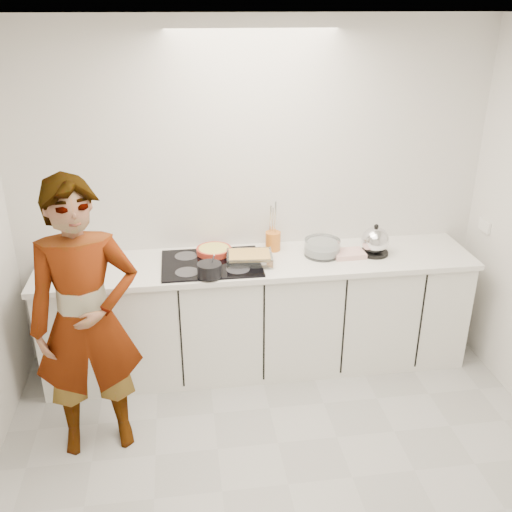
{
  "coord_description": "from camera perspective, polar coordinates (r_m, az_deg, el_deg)",
  "views": [
    {
      "loc": [
        -0.55,
        -2.52,
        2.67
      ],
      "look_at": [
        -0.05,
        1.05,
        1.05
      ],
      "focal_mm": 40.0,
      "sensor_mm": 36.0,
      "label": 1
    }
  ],
  "objects": [
    {
      "name": "tea_towel",
      "position": [
        4.34,
        9.24,
        0.22
      ],
      "size": [
        0.24,
        0.18,
        0.04
      ],
      "primitive_type": "cube",
      "rotation": [
        0.0,
        0.0,
        0.04
      ],
      "color": "white",
      "rests_on": "countertop"
    },
    {
      "name": "ceiling",
      "position": [
        2.58,
        4.68,
        22.57
      ],
      "size": [
        3.6,
        3.2,
        0.0
      ],
      "primitive_type": "cube",
      "color": "white",
      "rests_on": "wall_back"
    },
    {
      "name": "utensil_crock",
      "position": [
        4.38,
        1.71,
        1.51
      ],
      "size": [
        0.15,
        0.15,
        0.15
      ],
      "primitive_type": "cylinder",
      "rotation": [
        0.0,
        0.0,
        0.33
      ],
      "color": "orange",
      "rests_on": "countertop"
    },
    {
      "name": "base_cabinets",
      "position": [
        4.44,
        0.23,
        -6.01
      ],
      "size": [
        3.2,
        0.58,
        0.87
      ],
      "primitive_type": "cube",
      "color": "white",
      "rests_on": "floor"
    },
    {
      "name": "floor",
      "position": [
        3.71,
        3.24,
        -21.83
      ],
      "size": [
        3.6,
        3.2,
        0.0
      ],
      "primitive_type": "cube",
      "color": "#ACACAA",
      "rests_on": "ground"
    },
    {
      "name": "countertop",
      "position": [
        4.23,
        0.24,
        -0.68
      ],
      "size": [
        3.24,
        0.64,
        0.04
      ],
      "primitive_type": "cube",
      "color": "white",
      "rests_on": "base_cabinets"
    },
    {
      "name": "saucepan",
      "position": [
        3.95,
        -4.68,
        -1.38
      ],
      "size": [
        0.22,
        0.22,
        0.16
      ],
      "color": "black",
      "rests_on": "hob"
    },
    {
      "name": "tart_dish",
      "position": [
        4.31,
        -4.22,
        0.58
      ],
      "size": [
        0.3,
        0.3,
        0.04
      ],
      "color": "#B93422",
      "rests_on": "hob"
    },
    {
      "name": "hob",
      "position": [
        4.17,
        -4.48,
        -0.73
      ],
      "size": [
        0.72,
        0.54,
        0.01
      ],
      "primitive_type": "cube",
      "color": "black",
      "rests_on": "countertop"
    },
    {
      "name": "baking_dish",
      "position": [
        4.16,
        -0.67,
        -0.11
      ],
      "size": [
        0.35,
        0.27,
        0.06
      ],
      "color": "silver",
      "rests_on": "hob"
    },
    {
      "name": "cook",
      "position": [
        3.6,
        -16.61,
        -6.32
      ],
      "size": [
        0.71,
        0.52,
        1.81
      ],
      "primitive_type": "imported",
      "rotation": [
        0.0,
        0.0,
        0.14
      ],
      "color": "white",
      "rests_on": "floor"
    },
    {
      "name": "kettle",
      "position": [
        4.38,
        11.81,
        1.42
      ],
      "size": [
        0.25,
        0.25,
        0.24
      ],
      "color": "black",
      "rests_on": "countertop"
    },
    {
      "name": "wall_back",
      "position": [
        4.38,
        -0.35,
        5.95
      ],
      "size": [
        3.6,
        0.0,
        2.6
      ],
      "primitive_type": "cube",
      "color": "silver",
      "rests_on": "ground"
    },
    {
      "name": "mixing_bowl",
      "position": [
        4.32,
        6.63,
        0.79
      ],
      "size": [
        0.29,
        0.29,
        0.13
      ],
      "color": "silver",
      "rests_on": "countertop"
    }
  ]
}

